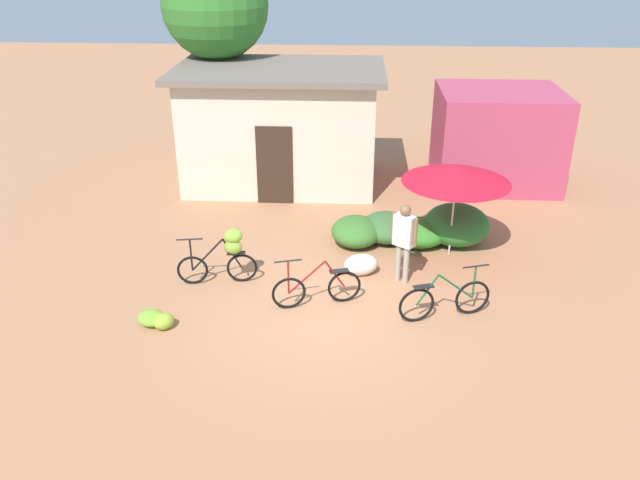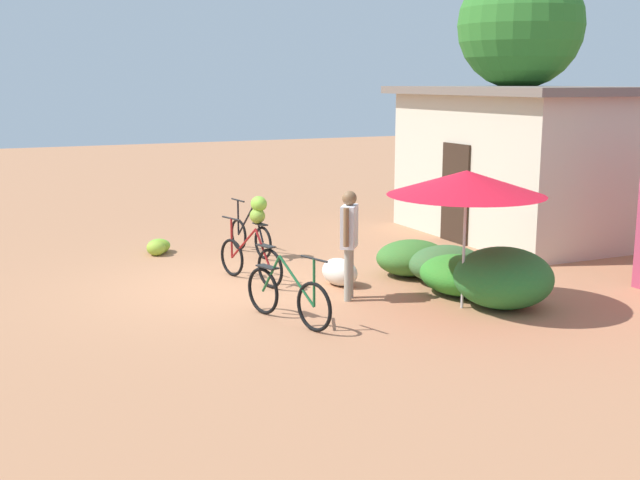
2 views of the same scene
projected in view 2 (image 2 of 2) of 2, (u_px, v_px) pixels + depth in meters
The scene contains 14 objects.
ground_plane at pixel (231, 286), 12.64m from camera, with size 60.00×60.00×0.00m, color #AE7450.
building_low at pixel (520, 162), 16.49m from camera, with size 5.44×3.64×3.12m.
tree_behind_building at pixel (520, 28), 18.12m from camera, with size 2.88×2.88×5.92m.
hedge_bush_front_left at pixel (412, 258), 13.32m from camera, with size 1.10×1.23×0.60m, color #3A702B.
hedge_bush_front_right at pixel (446, 264), 12.82m from camera, with size 1.14×1.25×0.61m, color #3A6633.
hedge_bush_mid at pixel (459, 275), 12.15m from camera, with size 1.36×1.13×0.59m, color #328428.
hedge_bush_by_door at pixel (503, 278), 11.40m from camera, with size 1.43×1.43×0.88m, color #2A6E2E.
market_umbrella at pixel (466, 183), 11.08m from camera, with size 2.24×2.24×2.00m.
bicycle_leftmost at pixel (255, 221), 14.72m from camera, with size 1.56×0.36×1.15m.
bicycle_near_pile at pixel (250, 261), 12.87m from camera, with size 1.63×0.52×1.00m.
bicycle_center_loaded at pixel (288, 296), 10.68m from camera, with size 1.68×0.57×0.99m.
banana_pile_on_ground at pixel (158, 247), 15.04m from camera, with size 0.81×0.64×0.29m.
produce_sack at pixel (340, 272), 12.66m from camera, with size 0.70×0.44×0.44m, color silver.
person_vendor at pixel (349, 234), 11.69m from camera, with size 0.48×0.40×1.65m.
Camera 2 is at (11.71, -3.87, 3.21)m, focal length 44.41 mm.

